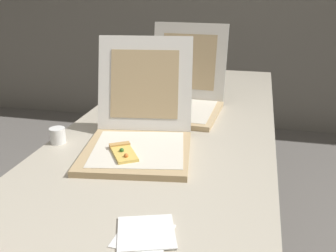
# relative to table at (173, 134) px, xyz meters

# --- Properties ---
(table) EXTENTS (0.86, 2.31, 0.72)m
(table) POSITION_rel_table_xyz_m (0.00, 0.00, 0.00)
(table) COLOR #BCB29E
(table) RESTS_ON ground
(pizza_box_front) EXTENTS (0.45, 0.55, 0.38)m
(pizza_box_front) POSITION_rel_table_xyz_m (-0.07, -0.28, 0.10)
(pizza_box_front) COLOR tan
(pizza_box_front) RESTS_ON table
(pizza_box_middle) EXTENTS (0.40, 0.47, 0.39)m
(pizza_box_middle) POSITION_rel_table_xyz_m (-0.01, 0.20, 0.10)
(pizza_box_middle) COLOR tan
(pizza_box_middle) RESTS_ON table
(cup_white_near_left) EXTENTS (0.06, 0.06, 0.06)m
(cup_white_near_left) POSITION_rel_table_xyz_m (-0.39, -0.29, 0.07)
(cup_white_near_left) COLOR white
(cup_white_near_left) RESTS_ON table
(cup_white_far) EXTENTS (0.06, 0.06, 0.06)m
(cup_white_far) POSITION_rel_table_xyz_m (-0.24, 0.36, 0.07)
(cup_white_far) COLOR white
(cup_white_far) RESTS_ON table
(napkin_pile) EXTENTS (0.18, 0.18, 0.01)m
(napkin_pile) POSITION_rel_table_xyz_m (0.10, -0.77, 0.05)
(napkin_pile) COLOR white
(napkin_pile) RESTS_ON table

